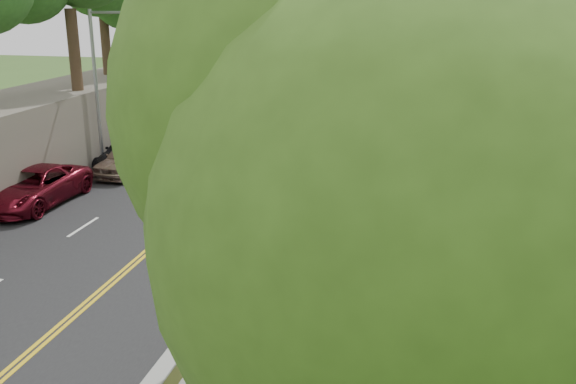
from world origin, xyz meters
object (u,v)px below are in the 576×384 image
construction_barrel (401,163)px  car_2 (34,187)px  streetlight (100,80)px  painter_0 (298,202)px  signpost (198,313)px  person_far (385,148)px

construction_barrel → car_2: bearing=-149.7°
streetlight → painter_0: (11.21, -5.41, -3.80)m
streetlight → signpost: size_ratio=2.58×
streetlight → construction_barrel: streetlight is taller
streetlight → construction_barrel: 15.56m
construction_barrel → person_far: 1.91m
signpost → car_2: signpost is taller
signpost → person_far: bearing=83.9°
streetlight → painter_0: 13.02m
car_2 → painter_0: painter_0 is taller
painter_0 → person_far: 10.05m
streetlight → signpost: streetlight is taller
car_2 → painter_0: size_ratio=3.61×
person_far → painter_0: bearing=90.9°
streetlight → person_far: (13.78, 4.31, -3.69)m
signpost → painter_0: 11.66m
streetlight → person_far: streetlight is taller
construction_barrel → signpost: bearing=-99.4°
car_2 → signpost: bearing=-42.9°
signpost → person_far: signpost is taller
signpost → painter_0: size_ratio=1.95×
painter_0 → streetlight: bearing=53.9°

